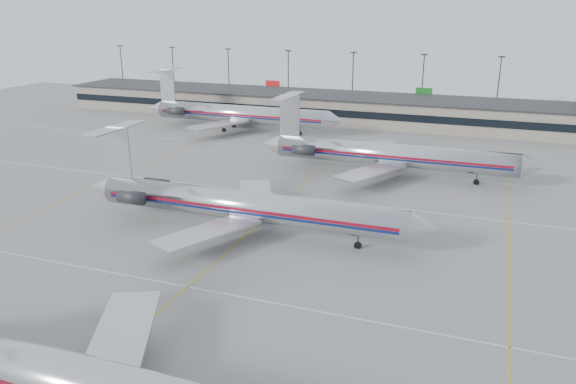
% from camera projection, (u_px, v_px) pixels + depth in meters
% --- Properties ---
extents(ground, '(260.00, 260.00, 0.00)m').
position_uv_depth(ground, '(127.00, 340.00, 46.86)').
color(ground, gray).
rests_on(ground, ground).
extents(apron_markings, '(160.00, 0.15, 0.02)m').
position_uv_depth(apron_markings, '(188.00, 287.00, 55.76)').
color(apron_markings, silver).
rests_on(apron_markings, ground).
extents(terminal, '(162.00, 17.00, 6.25)m').
position_uv_depth(terminal, '(374.00, 110.00, 133.07)').
color(terminal, gray).
rests_on(terminal, ground).
extents(light_mast_row, '(163.60, 0.40, 15.28)m').
position_uv_depth(light_mast_row, '(387.00, 80.00, 143.84)').
color(light_mast_row, '#38383D').
rests_on(light_mast_row, ground).
extents(jet_foreground, '(46.95, 27.65, 12.29)m').
position_uv_depth(jet_foreground, '(68.00, 380.00, 36.27)').
color(jet_foreground, silver).
rests_on(jet_foreground, ground).
extents(jet_second_row, '(45.94, 27.05, 12.03)m').
position_uv_depth(jet_second_row, '(241.00, 205.00, 68.39)').
color(jet_second_row, silver).
rests_on(jet_second_row, ground).
extents(jet_third_row, '(45.69, 28.10, 12.49)m').
position_uv_depth(jet_third_row, '(387.00, 154.00, 91.29)').
color(jet_third_row, silver).
rests_on(jet_third_row, ground).
extents(jet_back_row, '(47.44, 29.18, 12.97)m').
position_uv_depth(jet_back_row, '(237.00, 114.00, 124.74)').
color(jet_back_row, silver).
rests_on(jet_back_row, ground).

